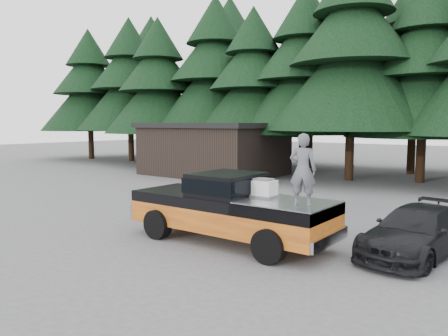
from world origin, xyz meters
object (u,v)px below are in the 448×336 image
Objects in this scene: air_compressor at (263,189)px; man_on_bed at (303,170)px; parked_car at (417,232)px; utility_building at (214,149)px; pickup_truck at (230,218)px.

man_on_bed reaches higher than air_compressor.
man_on_bed is 3.35m from parked_car.
air_compressor is 16.55m from utility_building.
parked_car is (4.44, 1.80, -0.06)m from pickup_truck.
pickup_truck is at bearing -149.55° from parked_car.
parked_car is 18.18m from utility_building.
pickup_truck is at bearing -169.23° from air_compressor.
utility_building reaches higher than parked_car.
pickup_truck is 0.71× the size of utility_building.
utility_building is at bearing 131.41° from air_compressor.
air_compressor reaches higher than pickup_truck.
man_on_bed is (1.39, -0.48, 0.65)m from air_compressor.
utility_building is at bearing 153.10° from parked_car.
man_on_bed is at bearing -6.57° from pickup_truck.
pickup_truck is 9.58× the size of air_compressor.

